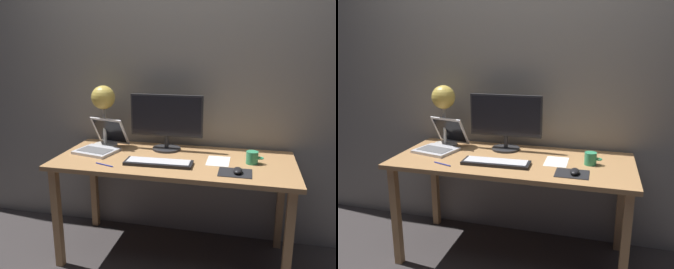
% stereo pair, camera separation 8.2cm
% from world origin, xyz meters
% --- Properties ---
extents(ground_plane, '(4.80, 4.80, 0.00)m').
position_xyz_m(ground_plane, '(0.00, 0.00, 0.00)').
color(ground_plane, '#383333').
rests_on(ground_plane, ground).
extents(back_wall, '(4.80, 0.06, 2.60)m').
position_xyz_m(back_wall, '(0.00, 0.40, 1.30)').
color(back_wall, gray).
rests_on(back_wall, ground).
extents(desk, '(1.60, 0.70, 0.74)m').
position_xyz_m(desk, '(0.00, 0.00, 0.66)').
color(desk, tan).
rests_on(desk, ground).
extents(monitor, '(0.53, 0.21, 0.41)m').
position_xyz_m(monitor, '(-0.10, 0.20, 0.97)').
color(monitor, '#28282B').
rests_on(monitor, desk).
extents(keyboard_main, '(0.44, 0.15, 0.03)m').
position_xyz_m(keyboard_main, '(-0.07, -0.14, 0.75)').
color(keyboard_main, black).
rests_on(keyboard_main, desk).
extents(laptop, '(0.34, 0.40, 0.23)m').
position_xyz_m(laptop, '(-0.55, 0.09, 0.80)').
color(laptop, silver).
rests_on(laptop, desk).
extents(desk_lamp, '(0.18, 0.18, 0.46)m').
position_xyz_m(desk_lamp, '(-0.58, 0.18, 1.08)').
color(desk_lamp, beige).
rests_on(desk_lamp, desk).
extents(mousepad, '(0.20, 0.16, 0.00)m').
position_xyz_m(mousepad, '(0.42, -0.18, 0.74)').
color(mousepad, black).
rests_on(mousepad, desk).
extents(mouse, '(0.06, 0.10, 0.03)m').
position_xyz_m(mouse, '(0.43, -0.19, 0.76)').
color(mouse, black).
rests_on(mouse, mousepad).
extents(coffee_mug, '(0.11, 0.08, 0.08)m').
position_xyz_m(coffee_mug, '(0.52, 0.02, 0.78)').
color(coffee_mug, '#339966').
rests_on(coffee_mug, desk).
extents(paper_sheet_near_mouse, '(0.15, 0.21, 0.00)m').
position_xyz_m(paper_sheet_near_mouse, '(0.30, 0.02, 0.74)').
color(paper_sheet_near_mouse, white).
rests_on(paper_sheet_near_mouse, desk).
extents(pen, '(0.14, 0.05, 0.01)m').
position_xyz_m(pen, '(-0.41, -0.23, 0.74)').
color(pen, '#2633A5').
rests_on(pen, desk).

